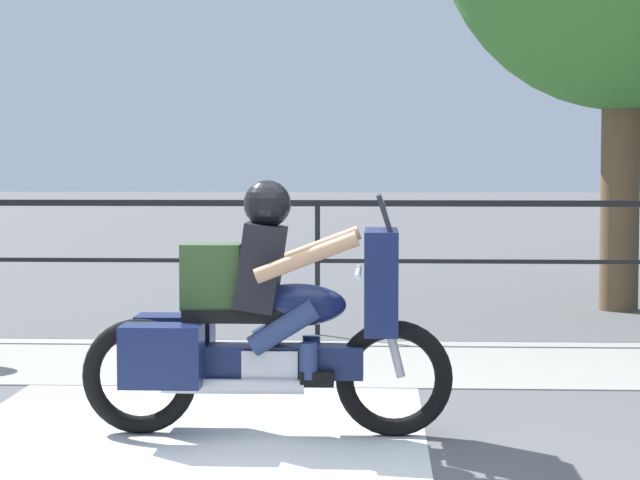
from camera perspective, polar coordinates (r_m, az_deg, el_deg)
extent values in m
plane|color=#565659|center=(7.13, -2.16, -9.99)|extent=(120.00, 120.00, 0.00)
cube|color=#99968E|center=(10.45, -0.57, -5.58)|extent=(44.00, 2.40, 0.01)
cube|color=silver|center=(7.00, -7.01, -10.22)|extent=(2.90, 6.00, 0.01)
cube|color=black|center=(11.97, -0.12, 1.70)|extent=(36.00, 0.04, 0.06)
cube|color=black|center=(12.00, -0.12, -0.96)|extent=(36.00, 0.03, 0.04)
cylinder|color=black|center=(12.01, -0.12, -1.27)|extent=(0.05, 0.05, 1.30)
torus|color=black|center=(7.64, 3.41, -6.33)|extent=(0.71, 0.11, 0.71)
torus|color=black|center=(7.78, -8.24, -6.18)|extent=(0.71, 0.11, 0.71)
cube|color=#141E47|center=(7.65, -2.47, -5.55)|extent=(1.19, 0.22, 0.20)
cube|color=silver|center=(7.66, -2.24, -5.92)|extent=(0.34, 0.26, 0.26)
ellipsoid|color=#141E47|center=(7.59, -1.07, -2.98)|extent=(0.60, 0.30, 0.26)
cube|color=black|center=(7.63, -3.65, -3.41)|extent=(0.69, 0.28, 0.08)
cube|color=#141E47|center=(7.56, 2.82, -1.87)|extent=(0.20, 0.64, 0.62)
cube|color=#1E232B|center=(7.53, 2.98, 1.23)|extent=(0.10, 0.54, 0.24)
cylinder|color=silver|center=(7.56, 1.76, -1.49)|extent=(0.04, 0.70, 0.04)
cylinder|color=silver|center=(7.54, -4.01, -6.70)|extent=(0.86, 0.09, 0.09)
cube|color=#141E47|center=(7.49, -7.25, -5.27)|extent=(0.48, 0.28, 0.37)
cube|color=#141E47|center=(7.95, -6.65, -4.74)|extent=(0.48, 0.28, 0.37)
cylinder|color=silver|center=(7.59, 3.19, -4.11)|extent=(0.20, 0.06, 0.59)
cube|color=black|center=(7.59, -2.72, -1.24)|extent=(0.31, 0.36, 0.55)
sphere|color=tan|center=(7.56, -2.43, 1.51)|extent=(0.23, 0.23, 0.23)
sphere|color=black|center=(7.56, -2.43, 1.66)|extent=(0.29, 0.29, 0.29)
cylinder|color=navy|center=(7.46, -1.67, -4.03)|extent=(0.44, 0.13, 0.34)
cylinder|color=navy|center=(7.48, -0.52, -5.54)|extent=(0.11, 0.11, 0.22)
cube|color=black|center=(7.50, -0.14, -6.36)|extent=(0.20, 0.10, 0.09)
cylinder|color=navy|center=(7.76, -1.50, -3.73)|extent=(0.44, 0.13, 0.34)
cylinder|color=navy|center=(7.78, -0.39, -5.19)|extent=(0.11, 0.11, 0.22)
cube|color=black|center=(7.79, -0.03, -5.98)|extent=(0.20, 0.10, 0.09)
cylinder|color=tan|center=(7.26, -0.62, -0.81)|extent=(0.62, 0.09, 0.31)
cylinder|color=tan|center=(7.86, -0.37, -0.47)|extent=(0.62, 0.09, 0.31)
cube|color=#2D4723|center=(7.63, -4.97, -1.68)|extent=(0.36, 0.24, 0.40)
cylinder|color=brown|center=(14.37, 13.56, 2.48)|extent=(0.43, 0.43, 2.83)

